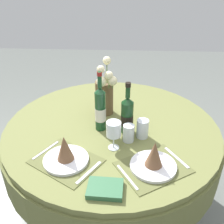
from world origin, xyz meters
TOP-DOWN VIEW (x-y plane):
  - ground at (0.00, 0.00)m, footprint 8.00×8.00m
  - dining_table at (0.00, 0.00)m, footprint 1.40×1.40m
  - place_setting_left at (-0.22, -0.36)m, footprint 0.43×0.40m
  - place_setting_right at (0.23, -0.38)m, footprint 0.43×0.40m
  - flower_vase at (-0.05, 0.15)m, footprint 0.15×0.20m
  - wine_bottle_left at (0.10, -0.06)m, footprint 0.08×0.08m
  - wine_bottle_centre at (-0.07, -0.04)m, footprint 0.07×0.07m
  - wine_glass_right at (0.02, -0.23)m, footprint 0.08×0.08m
  - tumbler_near_left at (0.11, -0.16)m, footprint 0.07×0.07m
  - tumbler_near_right at (0.19, -0.11)m, footprint 0.07×0.07m
  - book_on_table at (0.00, -0.55)m, footprint 0.17×0.13m

SIDE VIEW (x-z plane):
  - ground at x=0.00m, z-range 0.00..0.00m
  - dining_table at x=0.00m, z-range 0.22..0.97m
  - book_on_table at x=0.00m, z-range 0.74..0.77m
  - place_setting_left at x=-0.22m, z-range 0.71..0.87m
  - place_setting_right at x=0.23m, z-range 0.71..0.87m
  - tumbler_near_left at x=0.11m, z-range 0.74..0.85m
  - tumbler_near_right at x=0.19m, z-range 0.74..0.86m
  - wine_bottle_left at x=0.10m, z-range 0.70..1.03m
  - wine_glass_right at x=0.02m, z-range 0.78..0.95m
  - wine_bottle_centre at x=-0.07m, z-range 0.69..1.08m
  - flower_vase at x=-0.05m, z-range 0.70..1.11m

